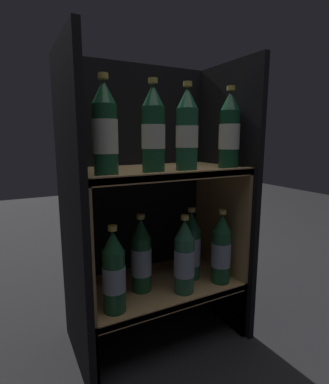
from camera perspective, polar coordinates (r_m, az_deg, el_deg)
ground_plane at (r=1.07m, az=3.04°, el=-29.64°), size 6.00×6.00×0.00m
fridge_back_wall at (r=1.12m, az=-4.94°, el=-0.92°), size 0.57×0.02×0.94m
fridge_side_left at (r=0.89m, az=-17.22°, el=-4.29°), size 0.02×0.34×0.94m
fridge_side_right at (r=1.13m, az=11.34°, el=-1.04°), size 0.02×0.34×0.94m
shelf_lower at (r=1.08m, az=-0.93°, el=-18.88°), size 0.53×0.30×0.20m
shelf_upper at (r=0.99m, az=-1.07°, el=-5.73°), size 0.53×0.30×0.60m
bottle_upper_front_0 at (r=0.80m, az=-11.26°, el=11.35°), size 0.07×0.07×0.25m
bottle_upper_front_1 at (r=0.85m, az=-2.14°, el=11.54°), size 0.07×0.07×0.25m
bottle_upper_front_2 at (r=0.90m, az=4.31°, el=11.46°), size 0.07×0.07×0.25m
bottle_upper_front_3 at (r=0.99m, az=12.25°, el=11.11°), size 0.07×0.07×0.25m
bottle_lower_front_0 at (r=0.89m, az=-9.62°, el=-15.04°), size 0.07×0.07×0.25m
bottle_lower_front_1 at (r=0.98m, az=3.79°, el=-12.47°), size 0.07×0.07×0.25m
bottle_lower_front_2 at (r=1.05m, az=10.73°, el=-10.83°), size 0.07×0.07×0.25m
bottle_lower_back_0 at (r=0.99m, az=-4.44°, el=-12.22°), size 0.07×0.07×0.25m
bottle_lower_back_1 at (r=1.07m, az=5.08°, el=-10.40°), size 0.07×0.07×0.25m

